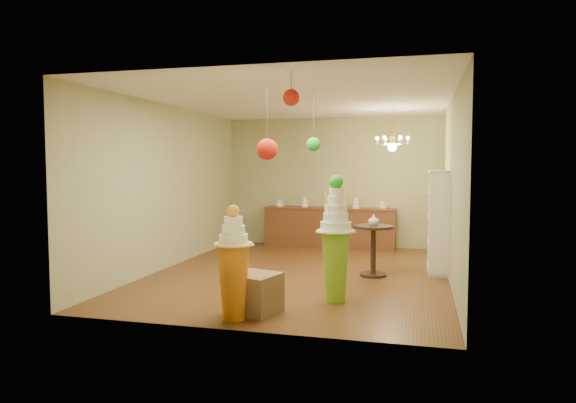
% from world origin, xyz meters
% --- Properties ---
extents(floor, '(6.50, 6.50, 0.00)m').
position_xyz_m(floor, '(0.00, 0.00, 0.00)').
color(floor, '#563317').
rests_on(floor, ground).
extents(ceiling, '(6.50, 6.50, 0.00)m').
position_xyz_m(ceiling, '(0.00, 0.00, 3.00)').
color(ceiling, white).
rests_on(ceiling, ground).
extents(wall_back, '(5.00, 0.04, 3.00)m').
position_xyz_m(wall_back, '(0.00, 3.25, 1.50)').
color(wall_back, tan).
rests_on(wall_back, ground).
extents(wall_front, '(5.00, 0.04, 3.00)m').
position_xyz_m(wall_front, '(0.00, -3.25, 1.50)').
color(wall_front, tan).
rests_on(wall_front, ground).
extents(wall_left, '(0.04, 6.50, 3.00)m').
position_xyz_m(wall_left, '(-2.50, 0.00, 1.50)').
color(wall_left, tan).
rests_on(wall_left, ground).
extents(wall_right, '(0.04, 6.50, 3.00)m').
position_xyz_m(wall_right, '(2.50, 0.00, 1.50)').
color(wall_right, tan).
rests_on(wall_right, ground).
extents(pedestal_green, '(0.65, 0.65, 1.76)m').
position_xyz_m(pedestal_green, '(0.89, -1.70, 0.73)').
color(pedestal_green, '#7AB727').
rests_on(pedestal_green, floor).
extents(pedestal_orange, '(0.50, 0.50, 1.42)m').
position_xyz_m(pedestal_orange, '(-0.18, -2.85, 0.59)').
color(pedestal_orange, orange).
rests_on(pedestal_orange, floor).
extents(burlap_riser, '(0.69, 0.69, 0.51)m').
position_xyz_m(burlap_riser, '(-0.02, -2.52, 0.25)').
color(burlap_riser, '#846448').
rests_on(burlap_riser, floor).
extents(sideboard, '(3.04, 0.54, 1.16)m').
position_xyz_m(sideboard, '(0.00, 2.97, 0.48)').
color(sideboard, '#59311C').
rests_on(sideboard, floor).
extents(shelving_unit, '(0.33, 1.20, 1.80)m').
position_xyz_m(shelving_unit, '(2.34, 0.80, 0.90)').
color(shelving_unit, white).
rests_on(shelving_unit, floor).
extents(round_table, '(0.79, 0.79, 0.87)m').
position_xyz_m(round_table, '(1.26, 0.08, 0.56)').
color(round_table, black).
rests_on(round_table, floor).
extents(vase, '(0.21, 0.21, 0.19)m').
position_xyz_m(vase, '(1.26, 0.08, 0.97)').
color(vase, white).
rests_on(vase, round_table).
extents(pom_red_left, '(0.29, 0.29, 1.03)m').
position_xyz_m(pom_red_left, '(-0.03, -1.91, 2.11)').
color(pom_red_left, '#444131').
rests_on(pom_red_left, ceiling).
extents(pom_green_mid, '(0.20, 0.20, 0.90)m').
position_xyz_m(pom_green_mid, '(0.51, -1.39, 2.20)').
color(pom_green_mid, '#444131').
rests_on(pom_green_mid, ceiling).
extents(pom_red_right, '(0.20, 0.20, 0.41)m').
position_xyz_m(pom_red_right, '(0.53, -2.79, 2.69)').
color(pom_red_right, '#444131').
rests_on(pom_red_right, ceiling).
extents(chandelier, '(0.69, 0.69, 0.85)m').
position_xyz_m(chandelier, '(1.48, 1.46, 2.30)').
color(chandelier, gold).
rests_on(chandelier, ceiling).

